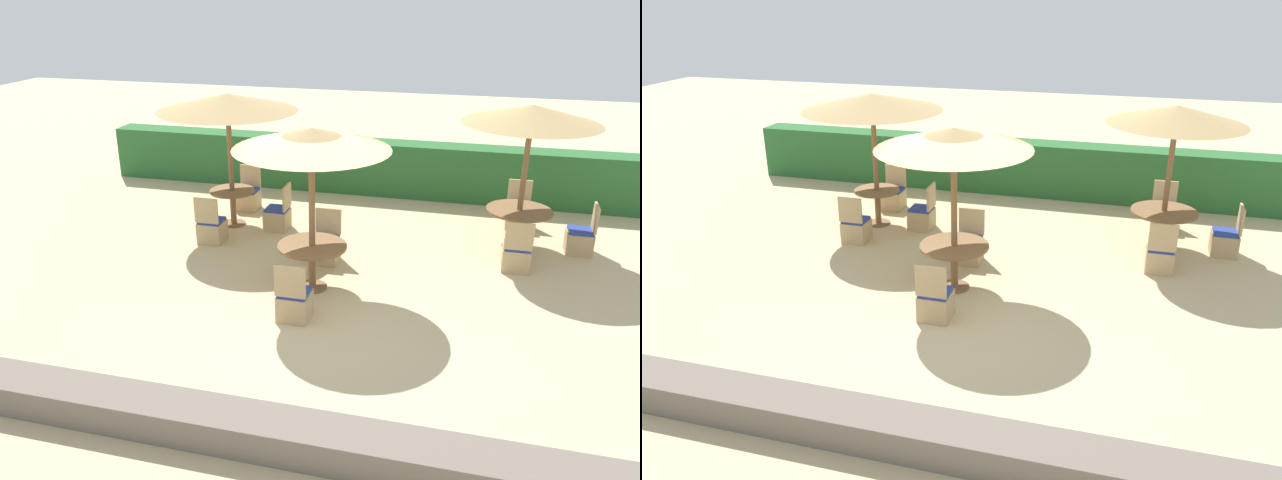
{
  "view_description": "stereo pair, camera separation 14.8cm",
  "coord_description": "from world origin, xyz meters",
  "views": [
    {
      "loc": [
        2.23,
        -8.01,
        4.61
      ],
      "look_at": [
        0.0,
        0.6,
        0.9
      ],
      "focal_mm": 35.0,
      "sensor_mm": 36.0,
      "label": 1
    },
    {
      "loc": [
        2.37,
        -7.97,
        4.61
      ],
      "look_at": [
        0.0,
        0.6,
        0.9
      ],
      "focal_mm": 35.0,
      "sensor_mm": 36.0,
      "label": 2
    }
  ],
  "objects": [
    {
      "name": "patio_chair_back_left_north",
      "position": [
        -2.5,
        4.03,
        0.26
      ],
      "size": [
        0.46,
        0.46,
        0.93
      ],
      "rotation": [
        0.0,
        0.0,
        3.14
      ],
      "color": "tan",
      "rests_on": "ground_plane"
    },
    {
      "name": "parasol_back_left",
      "position": [
        -2.46,
        3.07,
        2.47
      ],
      "size": [
        2.7,
        2.7,
        2.64
      ],
      "color": "brown",
      "rests_on": "ground_plane"
    },
    {
      "name": "round_table_center",
      "position": [
        -0.16,
        0.72,
        0.6
      ],
      "size": [
        1.1,
        1.1,
        0.75
      ],
      "color": "brown",
      "rests_on": "ground_plane"
    },
    {
      "name": "patio_chair_back_right_south",
      "position": [
        3.04,
        2.25,
        0.26
      ],
      "size": [
        0.46,
        0.46,
        0.93
      ],
      "color": "tan",
      "rests_on": "ground_plane"
    },
    {
      "name": "round_table_back_right",
      "position": [
        3.08,
        3.26,
        0.61
      ],
      "size": [
        1.19,
        1.19,
        0.75
      ],
      "color": "brown",
      "rests_on": "ground_plane"
    },
    {
      "name": "patio_chair_back_right_east",
      "position": [
        4.2,
        3.3,
        0.26
      ],
      "size": [
        0.46,
        0.46,
        0.93
      ],
      "rotation": [
        0.0,
        0.0,
        1.57
      ],
      "color": "tan",
      "rests_on": "ground_plane"
    },
    {
      "name": "patio_chair_center_south",
      "position": [
        -0.15,
        -0.32,
        0.26
      ],
      "size": [
        0.46,
        0.46,
        0.93
      ],
      "color": "tan",
      "rests_on": "ground_plane"
    },
    {
      "name": "round_table_back_left",
      "position": [
        -2.46,
        3.07,
        0.54
      ],
      "size": [
        0.9,
        0.9,
        0.73
      ],
      "color": "brown",
      "rests_on": "ground_plane"
    },
    {
      "name": "parasol_center",
      "position": [
        -0.16,
        0.72,
        2.44
      ],
      "size": [
        2.39,
        2.39,
        2.62
      ],
      "color": "brown",
      "rests_on": "ground_plane"
    },
    {
      "name": "hedge_row",
      "position": [
        0.0,
        5.86,
        0.61
      ],
      "size": [
        13.0,
        0.7,
        1.21
      ],
      "primitive_type": "cube",
      "color": "#28602D",
      "rests_on": "ground_plane"
    },
    {
      "name": "patio_chair_back_right_north",
      "position": [
        3.14,
        4.37,
        0.26
      ],
      "size": [
        0.46,
        0.46,
        0.93
      ],
      "rotation": [
        0.0,
        0.0,
        3.14
      ],
      "color": "tan",
      "rests_on": "ground_plane"
    },
    {
      "name": "patio_chair_back_left_south",
      "position": [
        -2.51,
        2.1,
        0.26
      ],
      "size": [
        0.46,
        0.46,
        0.93
      ],
      "color": "tan",
      "rests_on": "ground_plane"
    },
    {
      "name": "stone_border",
      "position": [
        0.0,
        -3.03,
        0.19
      ],
      "size": [
        10.0,
        0.56,
        0.39
      ],
      "primitive_type": "cube",
      "color": "#6B6056",
      "rests_on": "ground_plane"
    },
    {
      "name": "patio_chair_back_left_east",
      "position": [
        -1.5,
        3.05,
        0.26
      ],
      "size": [
        0.46,
        0.46,
        0.93
      ],
      "rotation": [
        0.0,
        0.0,
        1.57
      ],
      "color": "tan",
      "rests_on": "ground_plane"
    },
    {
      "name": "patio_chair_center_north",
      "position": [
        -0.2,
        1.77,
        0.26
      ],
      "size": [
        0.46,
        0.46,
        0.93
      ],
      "rotation": [
        0.0,
        0.0,
        3.14
      ],
      "color": "tan",
      "rests_on": "ground_plane"
    },
    {
      "name": "parasol_back_right",
      "position": [
        3.08,
        3.26,
        2.48
      ],
      "size": [
        2.39,
        2.39,
        2.65
      ],
      "color": "brown",
      "rests_on": "ground_plane"
    },
    {
      "name": "ground_plane",
      "position": [
        0.0,
        0.0,
        0.0
      ],
      "size": [
        40.0,
        40.0,
        0.0
      ],
      "primitive_type": "plane",
      "color": "#C6B284"
    }
  ]
}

